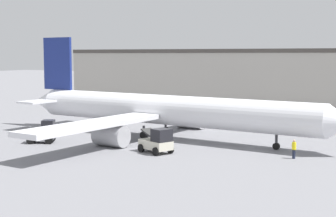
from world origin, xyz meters
TOP-DOWN VIEW (x-y plane):
  - ground_plane at (0.00, 0.00)m, footprint 400.00×400.00m
  - terminal_building at (-0.60, 38.78)m, footprint 74.94×11.24m
  - airplane at (-1.12, 0.14)m, footprint 43.08×39.51m
  - ground_crew_worker at (15.66, -5.42)m, footprint 0.39×0.39m
  - baggage_tug at (-10.64, -8.99)m, footprint 3.30×2.88m
  - belt_loader_truck at (3.14, -8.65)m, footprint 3.81×3.20m

SIDE VIEW (x-z plane):
  - ground_plane at x=0.00m, z-range 0.00..0.00m
  - ground_crew_worker at x=15.66m, z-range 0.06..1.84m
  - baggage_tug at x=-10.64m, z-range -0.13..2.38m
  - belt_loader_truck at x=3.14m, z-range -0.07..2.40m
  - airplane at x=-1.12m, z-range -2.74..9.07m
  - terminal_building at x=-0.60m, z-range 0.01..10.59m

